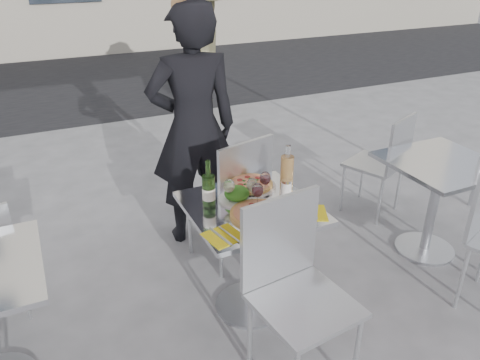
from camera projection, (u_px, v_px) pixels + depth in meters
name	position (u px, v px, depth m)	size (l,w,h in m)	color
ground	(250.00, 306.00, 3.05)	(80.00, 80.00, 0.00)	slate
street_asphalt	(90.00, 79.00, 8.33)	(24.00, 5.00, 0.00)	black
main_table	(251.00, 236.00, 2.81)	(0.72, 0.72, 0.75)	#B7BABF
side_table_right	(437.00, 188.00, 3.37)	(0.72, 0.72, 0.75)	#B7BABF
chair_far	(235.00, 191.00, 3.23)	(0.55, 0.56, 0.99)	silver
chair_near	(293.00, 278.00, 2.36)	(0.51, 0.52, 1.01)	silver
side_chair_rfar	(386.00, 158.00, 3.87)	(0.54, 0.55, 0.90)	silver
woman_diner	(193.00, 128.00, 3.41)	(0.66, 0.44, 1.82)	black
pedestrian_b	(200.00, 51.00, 6.12)	(1.14, 0.66, 1.77)	#968F61
pizza_near	(258.00, 213.00, 2.62)	(0.32, 0.32, 0.02)	#E0AB57
pizza_far	(251.00, 185.00, 2.92)	(0.31, 0.31, 0.03)	white
salad_plate	(237.00, 195.00, 2.76)	(0.22, 0.22, 0.09)	white
wine_bottle	(209.00, 190.00, 2.65)	(0.07, 0.08, 0.29)	#315A21
carafe	(287.00, 172.00, 2.85)	(0.08, 0.08, 0.29)	tan
sugar_shaker	(286.00, 188.00, 2.80)	(0.06, 0.06, 0.11)	white
wineglass_white_a	(229.00, 187.00, 2.69)	(0.07, 0.07, 0.16)	white
wineglass_white_b	(252.00, 186.00, 2.70)	(0.07, 0.07, 0.16)	white
wineglass_red_a	(258.00, 191.00, 2.65)	(0.07, 0.07, 0.16)	white
wineglass_red_b	(265.00, 179.00, 2.78)	(0.07, 0.07, 0.16)	white
napkin_left	(223.00, 236.00, 2.43)	(0.21, 0.21, 0.01)	gold
napkin_right	(310.00, 212.00, 2.64)	(0.24, 0.24, 0.01)	gold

